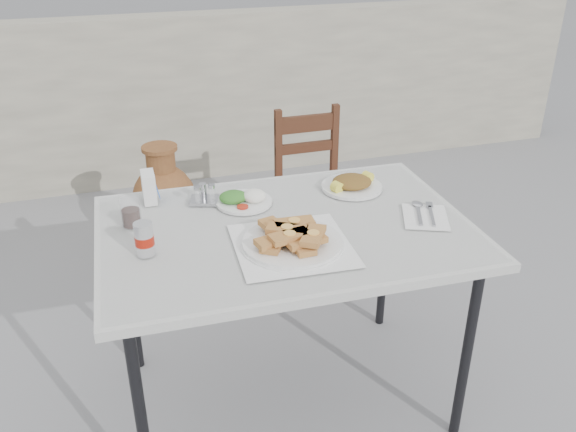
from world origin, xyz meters
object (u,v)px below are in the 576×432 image
object	(u,v)px
napkin_holder	(149,187)
cafe_table	(286,240)
salad_rice_plate	(243,199)
cola_glass	(131,214)
chair	(314,188)
terracotta_urn	(165,205)
salad_chopped_plate	(352,184)
soda_can	(144,239)
pide_plate	(292,237)
condiment_caddy	(204,196)

from	to	relation	value
napkin_holder	cafe_table	bearing A→B (deg)	-37.57
salad_rice_plate	cola_glass	xyz separation A→B (m)	(-0.43, -0.05, 0.03)
chair	terracotta_urn	distance (m)	0.88
salad_chopped_plate	chair	size ratio (longest dim) A/B	0.29
cafe_table	terracotta_urn	size ratio (longest dim) A/B	2.05
soda_can	terracotta_urn	size ratio (longest dim) A/B	0.17
pide_plate	cafe_table	bearing A→B (deg)	81.03
napkin_holder	soda_can	bearing A→B (deg)	-97.01
salad_chopped_plate	chair	world-z (taller)	chair
cafe_table	terracotta_urn	distance (m)	1.49
napkin_holder	cola_glass	bearing A→B (deg)	-113.80
cola_glass	chair	size ratio (longest dim) A/B	0.12
cola_glass	soda_can	bearing A→B (deg)	-83.19
soda_can	cola_glass	size ratio (longest dim) A/B	1.11
cafe_table	soda_can	size ratio (longest dim) A/B	11.91
cafe_table	cola_glass	size ratio (longest dim) A/B	13.20
soda_can	cafe_table	bearing A→B (deg)	5.65
cafe_table	pide_plate	bearing A→B (deg)	-98.97
soda_can	condiment_caddy	bearing A→B (deg)	52.20
salad_rice_plate	napkin_holder	world-z (taller)	napkin_holder
pide_plate	salad_chopped_plate	xyz separation A→B (m)	(0.38, 0.38, -0.02)
pide_plate	salad_rice_plate	bearing A→B (deg)	102.12
condiment_caddy	terracotta_urn	world-z (taller)	condiment_caddy
cafe_table	napkin_holder	distance (m)	0.59
chair	terracotta_urn	xyz separation A→B (m)	(-0.80, 0.34, -0.14)
pide_plate	chair	size ratio (longest dim) A/B	0.47
napkin_holder	terracotta_urn	bearing A→B (deg)	83.18
soda_can	terracotta_urn	xyz separation A→B (m)	(0.20, 1.43, -0.57)
pide_plate	napkin_holder	size ratio (longest dim) A/B	3.44
salad_rice_plate	napkin_holder	distance (m)	0.37
chair	condiment_caddy	bearing A→B (deg)	-134.33
cola_glass	terracotta_urn	world-z (taller)	cola_glass
terracotta_urn	salad_chopped_plate	bearing A→B (deg)	-59.80
napkin_holder	condiment_caddy	world-z (taller)	napkin_holder
salad_rice_plate	cola_glass	distance (m)	0.44
salad_rice_plate	soda_can	distance (m)	0.50
salad_chopped_plate	cafe_table	bearing A→B (deg)	-146.95
soda_can	napkin_holder	distance (m)	0.42
salad_chopped_plate	terracotta_urn	distance (m)	1.43
condiment_caddy	terracotta_urn	xyz separation A→B (m)	(-0.06, 1.09, -0.54)
condiment_caddy	chair	size ratio (longest dim) A/B	0.15
pide_plate	salad_chopped_plate	size ratio (longest dim) A/B	1.65
soda_can	chair	distance (m)	1.55
salad_rice_plate	pide_plate	bearing A→B (deg)	-77.88
chair	salad_rice_plate	bearing A→B (deg)	-126.17
salad_rice_plate	condiment_caddy	distance (m)	0.16
salad_rice_plate	salad_chopped_plate	distance (m)	0.46
salad_chopped_plate	terracotta_urn	world-z (taller)	salad_chopped_plate
condiment_caddy	soda_can	bearing A→B (deg)	-127.80
cola_glass	chair	world-z (taller)	cola_glass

